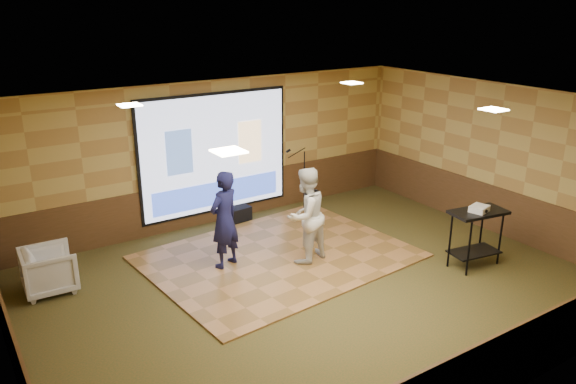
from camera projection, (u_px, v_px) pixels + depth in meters
ground at (311, 286)px, 9.32m from camera, size 9.00×9.00×0.00m
room_shell at (313, 165)px, 8.63m from camera, size 9.04×7.04×3.02m
wainscot_back at (217, 200)px, 11.92m from camera, size 9.00×0.04×0.95m
wainscot_front at (488, 373)px, 6.41m from camera, size 9.00×0.04×0.95m
wainscot_left at (13, 349)px, 6.85m from camera, size 0.04×7.00×0.95m
wainscot_right at (490, 208)px, 11.48m from camera, size 0.04×7.00×0.95m
projector_screen at (216, 155)px, 11.56m from camera, size 3.32×0.06×2.52m
downlight_nw at (130, 105)px, 8.64m from camera, size 0.32×0.32×0.02m
downlight_ne at (352, 83)px, 10.91m from camera, size 0.32×0.32×0.02m
downlight_sw at (229, 151)px, 6.02m from camera, size 0.32×0.32×0.02m
downlight_se at (494, 109)px, 8.30m from camera, size 0.32×0.32×0.02m
dance_floor at (279, 256)px, 10.36m from camera, size 4.87×3.88×0.03m
player_left at (224, 220)px, 9.70m from camera, size 0.74×0.62×1.75m
player_right at (306, 215)px, 9.90m from camera, size 0.97×0.83×1.74m
av_table at (477, 227)px, 9.82m from camera, size 0.99×0.52×1.04m
projector at (479, 209)px, 9.67m from camera, size 0.37×0.33×0.10m
mic_stand at (302, 191)px, 12.38m from camera, size 0.59×0.24×1.51m
banquet_chair at (49, 270)px, 9.07m from camera, size 0.85×0.82×0.74m
duffel_bag at (239, 214)px, 12.05m from camera, size 0.51×0.36×0.30m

